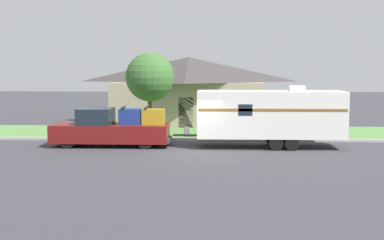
# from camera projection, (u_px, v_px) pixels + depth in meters

# --- Properties ---
(ground_plane) EXTENTS (120.00, 120.00, 0.00)m
(ground_plane) POSITION_uv_depth(u_px,v_px,m) (195.00, 151.00, 26.31)
(ground_plane) COLOR #38383D
(curb_strip) EXTENTS (80.00, 0.30, 0.14)m
(curb_strip) POSITION_uv_depth(u_px,v_px,m) (198.00, 140.00, 30.03)
(curb_strip) COLOR #999993
(curb_strip) RESTS_ON ground_plane
(lawn_strip) EXTENTS (80.00, 7.00, 0.03)m
(lawn_strip) POSITION_uv_depth(u_px,v_px,m) (200.00, 132.00, 33.67)
(lawn_strip) COLOR #568442
(lawn_strip) RESTS_ON ground_plane
(house_across_street) EXTENTS (11.37, 7.57, 4.83)m
(house_across_street) POSITION_uv_depth(u_px,v_px,m) (189.00, 89.00, 39.29)
(house_across_street) COLOR gray
(house_across_street) RESTS_ON ground_plane
(pickup_truck) EXTENTS (6.19, 2.04, 2.08)m
(pickup_truck) POSITION_uv_depth(u_px,v_px,m) (111.00, 129.00, 27.96)
(pickup_truck) COLOR black
(pickup_truck) RESTS_ON ground_plane
(travel_trailer) EXTENTS (8.77, 2.41, 3.20)m
(travel_trailer) POSITION_uv_depth(u_px,v_px,m) (270.00, 114.00, 27.52)
(travel_trailer) COLOR black
(travel_trailer) RESTS_ON ground_plane
(mailbox) EXTENTS (0.48, 0.20, 1.38)m
(mailbox) POSITION_uv_depth(u_px,v_px,m) (201.00, 120.00, 30.92)
(mailbox) COLOR brown
(mailbox) RESTS_ON ground_plane
(tree_in_yard) EXTENTS (2.93, 2.93, 4.99)m
(tree_in_yard) POSITION_uv_depth(u_px,v_px,m) (150.00, 77.00, 32.07)
(tree_in_yard) COLOR brown
(tree_in_yard) RESTS_ON ground_plane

